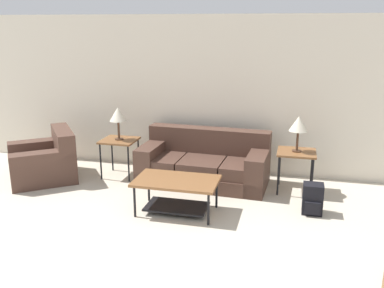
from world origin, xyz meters
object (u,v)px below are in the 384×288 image
at_px(backpack, 313,199).
at_px(table_lamp_left, 118,115).
at_px(armchair, 45,162).
at_px(coffee_table, 177,188).
at_px(table_lamp_right, 299,125).
at_px(couch, 204,164).
at_px(side_table_left, 119,143).
at_px(side_table_right, 296,155).

bearing_deg(backpack, table_lamp_left, 166.17).
distance_m(armchair, coffee_table, 2.55).
bearing_deg(armchair, backpack, -4.66).
height_order(coffee_table, table_lamp_right, table_lamp_right).
relative_size(table_lamp_left, table_lamp_right, 1.00).
bearing_deg(table_lamp_right, couch, 177.90).
height_order(table_lamp_left, backpack, table_lamp_left).
xyz_separation_m(couch, coffee_table, (-0.11, -1.20, 0.05)).
height_order(armchair, side_table_left, armchair).
bearing_deg(couch, table_lamp_right, -2.10).
relative_size(side_table_left, backpack, 1.52).
height_order(side_table_right, backpack, side_table_right).
bearing_deg(couch, table_lamp_left, -177.91).
relative_size(side_table_right, backpack, 1.52).
bearing_deg(side_table_left, table_lamp_right, -0.00).
distance_m(armchair, backpack, 4.22).
relative_size(armchair, table_lamp_left, 2.63).
relative_size(table_lamp_right, backpack, 1.29).
bearing_deg(side_table_left, armchair, -160.06).
height_order(couch, side_table_right, couch).
distance_m(couch, backpack, 1.84).
distance_m(table_lamp_right, backpack, 1.15).
bearing_deg(couch, coffee_table, -95.42).
distance_m(coffee_table, side_table_left, 1.75).
height_order(side_table_left, table_lamp_right, table_lamp_right).
relative_size(side_table_left, table_lamp_right, 1.18).
relative_size(armchair, side_table_right, 2.23).
bearing_deg(coffee_table, couch, 84.58).
relative_size(couch, table_lamp_left, 3.83).
relative_size(side_table_left, side_table_right, 1.00).
xyz_separation_m(side_table_left, side_table_right, (2.82, 0.00, 0.00)).
distance_m(couch, armchair, 2.59).
bearing_deg(side_table_right, armchair, -174.06).
height_order(side_table_left, backpack, side_table_left).
xyz_separation_m(table_lamp_left, backpack, (3.07, -0.76, -0.83)).
xyz_separation_m(table_lamp_right, backpack, (0.24, -0.76, -0.83)).
height_order(side_table_left, side_table_right, same).
xyz_separation_m(couch, backpack, (1.65, -0.81, -0.09)).
distance_m(coffee_table, backpack, 1.82).
bearing_deg(armchair, coffee_table, -16.90).
xyz_separation_m(armchair, side_table_right, (3.96, 0.41, 0.28)).
bearing_deg(armchair, side_table_left, 19.94).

